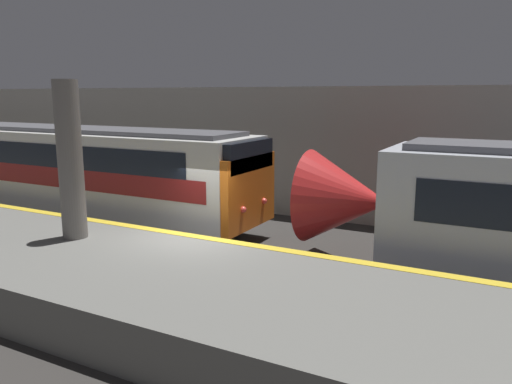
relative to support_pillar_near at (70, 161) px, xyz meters
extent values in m
plane|color=#33302D|center=(2.54, 1.60, -2.92)|extent=(120.00, 120.00, 0.00)
cube|color=slate|center=(2.54, -0.72, -2.42)|extent=(40.00, 4.63, 1.00)
cube|color=gold|center=(2.54, 1.45, -1.91)|extent=(40.00, 0.30, 0.01)
cube|color=#9E998E|center=(2.54, 8.35, -0.53)|extent=(50.00, 0.15, 4.77)
cylinder|color=slate|center=(0.00, 0.00, 0.00)|extent=(0.59, 0.59, 3.83)
cone|color=red|center=(5.67, 4.03, -1.14)|extent=(2.20, 2.52, 2.52)
sphere|color=#F2EFCC|center=(4.72, 4.03, -1.54)|extent=(0.20, 0.20, 0.20)
cube|color=black|center=(-8.10, 4.03, -2.63)|extent=(19.69, 2.35, 0.58)
cube|color=silver|center=(-8.10, 4.03, -1.01)|extent=(21.40, 2.87, 2.65)
cube|color=orange|center=(2.72, 4.03, -1.22)|extent=(0.25, 2.81, 2.12)
cube|color=black|center=(2.72, 4.03, -0.16)|extent=(0.25, 2.52, 0.85)
sphere|color=#EA4C42|center=(2.88, 3.39, -1.59)|extent=(0.18, 0.18, 0.18)
sphere|color=#EA4C42|center=(2.88, 4.67, -1.59)|extent=(0.18, 0.18, 0.18)
cube|color=#4C4C51|center=(-8.10, 4.03, 0.39)|extent=(20.55, 2.06, 0.14)
camera|label=1|loc=(9.54, -8.45, 1.55)|focal=35.00mm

